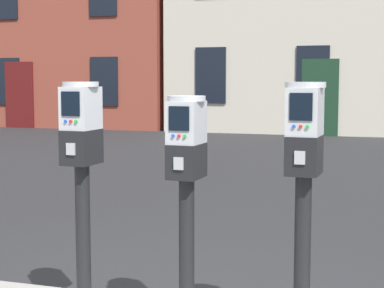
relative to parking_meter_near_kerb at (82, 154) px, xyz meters
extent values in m
cylinder|color=black|center=(0.00, 0.00, -0.51)|extent=(0.09, 0.09, 0.90)
cube|color=black|center=(0.00, 0.00, 0.04)|extent=(0.18, 0.25, 0.21)
cube|color=#A5A8AD|center=(0.00, -0.13, 0.04)|extent=(0.06, 0.01, 0.07)
cube|color=#B7BABF|center=(0.00, 0.00, 0.28)|extent=(0.18, 0.23, 0.26)
cube|color=black|center=(0.00, -0.12, 0.31)|extent=(0.12, 0.01, 0.14)
cylinder|color=blue|center=(-0.04, -0.12, 0.20)|extent=(0.02, 0.01, 0.02)
cylinder|color=red|center=(0.00, -0.12, 0.20)|extent=(0.02, 0.01, 0.02)
cylinder|color=green|center=(0.03, -0.12, 0.20)|extent=(0.02, 0.01, 0.02)
cylinder|color=#B7BABF|center=(0.00, 0.00, 0.42)|extent=(0.22, 0.22, 0.03)
cylinder|color=black|center=(0.67, 0.00, -0.54)|extent=(0.09, 0.09, 0.85)
cube|color=black|center=(0.67, 0.00, -0.01)|extent=(0.18, 0.25, 0.20)
cube|color=#A5A8AD|center=(0.66, -0.13, -0.01)|extent=(0.06, 0.01, 0.07)
cube|color=#B7BABF|center=(0.67, 0.00, 0.21)|extent=(0.18, 0.23, 0.24)
cube|color=black|center=(0.66, -0.12, 0.23)|extent=(0.12, 0.01, 0.14)
cylinder|color=blue|center=(0.63, -0.12, 0.14)|extent=(0.02, 0.01, 0.02)
cylinder|color=red|center=(0.66, -0.12, 0.14)|extent=(0.02, 0.01, 0.02)
cylinder|color=green|center=(0.70, -0.12, 0.14)|extent=(0.02, 0.01, 0.02)
cylinder|color=#B7BABF|center=(0.67, 0.00, 0.34)|extent=(0.22, 0.22, 0.03)
cylinder|color=black|center=(1.33, 0.00, -0.51)|extent=(0.09, 0.09, 0.90)
cube|color=black|center=(1.33, 0.00, 0.04)|extent=(0.18, 0.25, 0.21)
cube|color=#A5A8AD|center=(1.33, -0.13, 0.04)|extent=(0.06, 0.01, 0.07)
cube|color=#B7BABF|center=(1.33, 0.00, 0.28)|extent=(0.18, 0.23, 0.26)
cube|color=black|center=(1.33, -0.12, 0.31)|extent=(0.12, 0.01, 0.14)
cylinder|color=blue|center=(1.29, -0.12, 0.21)|extent=(0.02, 0.01, 0.02)
cylinder|color=red|center=(1.33, -0.12, 0.21)|extent=(0.02, 0.01, 0.02)
cylinder|color=green|center=(1.36, -0.12, 0.21)|extent=(0.02, 0.01, 0.02)
cylinder|color=#B7BABF|center=(1.33, 0.00, 0.42)|extent=(0.22, 0.22, 0.03)
cube|color=black|center=(-10.15, 14.21, 0.38)|extent=(0.90, 0.06, 1.48)
cube|color=black|center=(-6.73, 14.21, 0.38)|extent=(0.90, 0.06, 1.48)
cube|color=#591414|center=(-9.71, 14.21, -0.05)|extent=(1.00, 0.07, 2.10)
cube|color=black|center=(-3.36, 14.21, 0.55)|extent=(0.90, 0.06, 1.60)
cube|color=black|center=(-0.46, 14.21, 0.55)|extent=(0.90, 0.06, 1.60)
cube|color=#193823|center=(-0.25, 14.21, -0.05)|extent=(1.00, 0.07, 2.10)
camera|label=1|loc=(1.81, -3.41, 0.45)|focal=59.57mm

